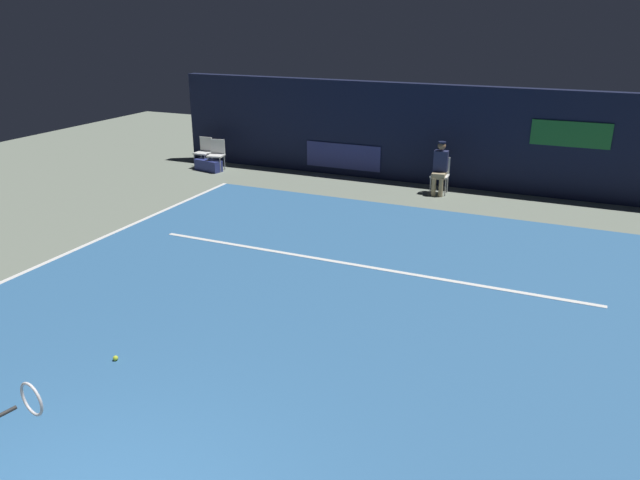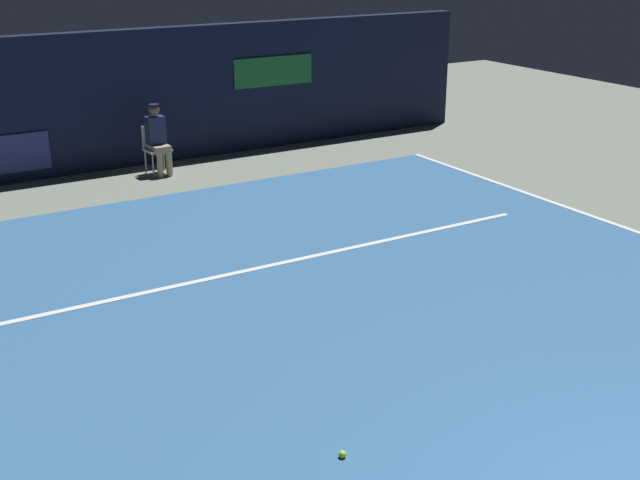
% 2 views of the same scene
% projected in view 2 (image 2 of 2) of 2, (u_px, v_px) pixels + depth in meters
% --- Properties ---
extents(ground_plane, '(31.23, 31.23, 0.00)m').
position_uv_depth(ground_plane, '(368.00, 320.00, 9.98)').
color(ground_plane, gray).
extents(court_surface, '(10.58, 11.93, 0.01)m').
position_uv_depth(court_surface, '(368.00, 319.00, 9.97)').
color(court_surface, '#336699').
rests_on(court_surface, ground).
extents(line_service, '(8.25, 0.10, 0.01)m').
position_uv_depth(line_service, '(283.00, 263.00, 11.65)').
color(line_service, white).
rests_on(line_service, court_surface).
extents(back_wall, '(15.45, 0.33, 2.60)m').
position_uv_depth(back_wall, '(128.00, 99.00, 16.17)').
color(back_wall, '#141933').
rests_on(back_wall, ground).
extents(line_judge_on_chair, '(0.47, 0.55, 1.32)m').
position_uv_depth(line_judge_on_chair, '(157.00, 138.00, 15.74)').
color(line_judge_on_chair, white).
rests_on(line_judge_on_chair, ground).
extents(tennis_ball, '(0.07, 0.07, 0.07)m').
position_uv_depth(tennis_ball, '(342.00, 454.00, 7.33)').
color(tennis_ball, '#CCE033').
rests_on(tennis_ball, court_surface).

